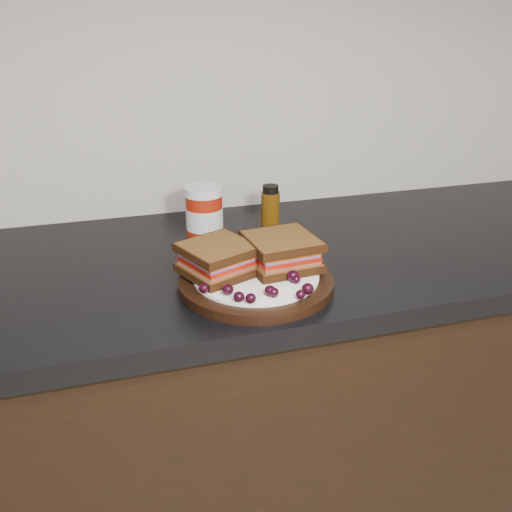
% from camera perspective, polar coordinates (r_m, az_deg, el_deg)
% --- Properties ---
extents(wall_back, '(4.00, 0.01, 2.70)m').
position_cam_1_polar(wall_back, '(1.37, -1.74, 23.11)').
color(wall_back, beige).
rests_on(wall_back, ground_plane).
extents(base_cabinets, '(3.96, 0.58, 0.86)m').
position_cam_1_polar(base_cabinets, '(1.43, 1.96, -16.99)').
color(base_cabinets, black).
rests_on(base_cabinets, ground_plane).
extents(countertop, '(3.98, 0.60, 0.04)m').
position_cam_1_polar(countertop, '(1.19, 2.26, -0.35)').
color(countertop, black).
rests_on(countertop, base_cabinets).
extents(plate, '(0.28, 0.28, 0.02)m').
position_cam_1_polar(plate, '(1.03, 0.00, -2.60)').
color(plate, black).
rests_on(plate, countertop).
extents(sandwich_left, '(0.16, 0.16, 0.05)m').
position_cam_1_polar(sandwich_left, '(1.02, -3.80, -0.28)').
color(sandwich_left, brown).
rests_on(sandwich_left, plate).
extents(sandwich_right, '(0.13, 0.13, 0.06)m').
position_cam_1_polar(sandwich_right, '(1.05, 2.56, 0.45)').
color(sandwich_right, brown).
rests_on(sandwich_right, plate).
extents(grape_0, '(0.02, 0.02, 0.02)m').
position_cam_1_polar(grape_0, '(0.96, -5.21, -3.21)').
color(grape_0, black).
rests_on(grape_0, plate).
extents(grape_1, '(0.02, 0.02, 0.02)m').
position_cam_1_polar(grape_1, '(0.95, -2.83, -3.37)').
color(grape_1, black).
rests_on(grape_1, plate).
extents(grape_2, '(0.02, 0.02, 0.02)m').
position_cam_1_polar(grape_2, '(0.93, -1.72, -4.09)').
color(grape_2, black).
rests_on(grape_2, plate).
extents(grape_3, '(0.02, 0.02, 0.02)m').
position_cam_1_polar(grape_3, '(0.92, -0.53, -4.25)').
color(grape_3, black).
rests_on(grape_3, plate).
extents(grape_4, '(0.02, 0.02, 0.02)m').
position_cam_1_polar(grape_4, '(0.95, 1.42, -3.48)').
color(grape_4, black).
rests_on(grape_4, plate).
extents(grape_5, '(0.02, 0.02, 0.02)m').
position_cam_1_polar(grape_5, '(0.94, 1.78, -3.66)').
color(grape_5, black).
rests_on(grape_5, plate).
extents(grape_6, '(0.02, 0.02, 0.02)m').
position_cam_1_polar(grape_6, '(0.94, 4.47, -3.85)').
color(grape_6, black).
rests_on(grape_6, plate).
extents(grape_7, '(0.02, 0.02, 0.02)m').
position_cam_1_polar(grape_7, '(0.95, 5.19, -3.28)').
color(grape_7, black).
rests_on(grape_7, plate).
extents(grape_8, '(0.02, 0.02, 0.01)m').
position_cam_1_polar(grape_8, '(0.99, 4.02, -2.35)').
color(grape_8, black).
rests_on(grape_8, plate).
extents(grape_9, '(0.02, 0.02, 0.02)m').
position_cam_1_polar(grape_9, '(1.00, 3.70, -1.99)').
color(grape_9, black).
rests_on(grape_9, plate).
extents(grape_10, '(0.02, 0.02, 0.02)m').
position_cam_1_polar(grape_10, '(1.04, 4.70, -0.90)').
color(grape_10, black).
rests_on(grape_10, plate).
extents(grape_11, '(0.02, 0.02, 0.02)m').
position_cam_1_polar(grape_11, '(1.04, 3.72, -0.90)').
color(grape_11, black).
rests_on(grape_11, plate).
extents(grape_12, '(0.02, 0.02, 0.02)m').
position_cam_1_polar(grape_12, '(1.07, 3.70, -0.23)').
color(grape_12, black).
rests_on(grape_12, plate).
extents(grape_13, '(0.02, 0.02, 0.02)m').
position_cam_1_polar(grape_13, '(1.09, 1.64, 0.36)').
color(grape_13, black).
rests_on(grape_13, plate).
extents(grape_14, '(0.01, 0.01, 0.01)m').
position_cam_1_polar(grape_14, '(1.05, -3.52, -0.66)').
color(grape_14, black).
rests_on(grape_14, plate).
extents(grape_15, '(0.02, 0.02, 0.02)m').
position_cam_1_polar(grape_15, '(1.02, -2.58, -1.36)').
color(grape_15, black).
rests_on(grape_15, plate).
extents(grape_16, '(0.02, 0.02, 0.01)m').
position_cam_1_polar(grape_16, '(1.01, -4.46, -1.73)').
color(grape_16, black).
rests_on(grape_16, plate).
extents(grape_17, '(0.02, 0.02, 0.02)m').
position_cam_1_polar(grape_17, '(0.99, -4.47, -2.44)').
color(grape_17, black).
rests_on(grape_17, plate).
extents(grape_18, '(0.02, 0.02, 0.02)m').
position_cam_1_polar(grape_18, '(1.04, -3.93, -0.94)').
color(grape_18, black).
rests_on(grape_18, plate).
extents(grape_19, '(0.02, 0.02, 0.02)m').
position_cam_1_polar(grape_19, '(1.02, -4.06, -1.30)').
color(grape_19, black).
rests_on(grape_19, plate).
extents(grape_20, '(0.02, 0.02, 0.01)m').
position_cam_1_polar(grape_20, '(1.00, -3.15, -2.01)').
color(grape_20, black).
rests_on(grape_20, plate).
extents(condiment_jar, '(0.09, 0.09, 0.12)m').
position_cam_1_polar(condiment_jar, '(1.22, -5.19, 4.23)').
color(condiment_jar, '#971B0B').
rests_on(condiment_jar, countertop).
extents(oil_bottle, '(0.05, 0.05, 0.11)m').
position_cam_1_polar(oil_bottle, '(1.24, 1.44, 4.53)').
color(oil_bottle, '#4E2F07').
rests_on(oil_bottle, countertop).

